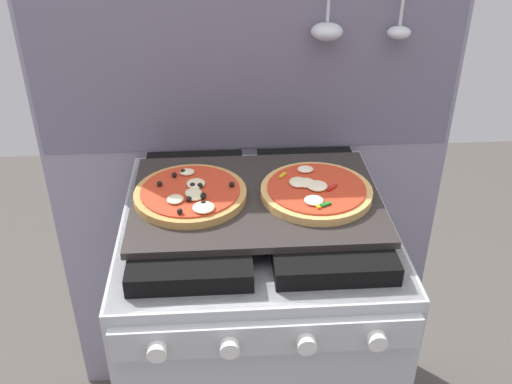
% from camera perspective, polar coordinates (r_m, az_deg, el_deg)
% --- Properties ---
extents(kitchen_backsplash, '(1.10, 0.09, 1.55)m').
position_cam_1_polar(kitchen_backsplash, '(1.64, -0.72, 1.92)').
color(kitchen_backsplash, gray).
rests_on(kitchen_backsplash, ground_plane).
extents(stove, '(0.60, 0.64, 0.90)m').
position_cam_1_polar(stove, '(1.59, 0.00, -14.88)').
color(stove, '#B7BABF').
rests_on(stove, ground_plane).
extents(baking_tray, '(0.54, 0.38, 0.02)m').
position_cam_1_polar(baking_tray, '(1.30, 0.00, -0.68)').
color(baking_tray, '#2D2826').
rests_on(baking_tray, stove).
extents(pizza_left, '(0.24, 0.24, 0.03)m').
position_cam_1_polar(pizza_left, '(1.28, -6.32, -0.29)').
color(pizza_left, '#C18947').
rests_on(pizza_left, baking_tray).
extents(pizza_right, '(0.24, 0.24, 0.03)m').
position_cam_1_polar(pizza_right, '(1.29, 5.79, 0.09)').
color(pizza_right, tan).
rests_on(pizza_right, baking_tray).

